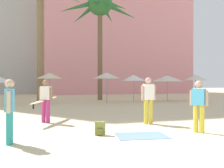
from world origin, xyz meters
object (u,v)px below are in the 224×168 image
(cafe_umbrella_5, at_px, (196,78))
(person_near_right, at_px, (10,109))
(person_far_right, at_px, (199,104))
(cafe_umbrella_2, at_px, (107,76))
(palm_tree_left, at_px, (100,9))
(cafe_umbrella_6, at_px, (167,78))
(backpack, at_px, (100,129))
(person_mid_left, at_px, (148,98))
(cafe_umbrella_1, at_px, (50,76))
(beach_towel, at_px, (141,136))
(cafe_umbrella_3, at_px, (134,78))
(person_mid_right, at_px, (46,99))

(cafe_umbrella_5, height_order, person_near_right, cafe_umbrella_5)
(person_far_right, bearing_deg, cafe_umbrella_2, -126.39)
(palm_tree_left, xyz_separation_m, cafe_umbrella_6, (5.20, -3.35, -6.49))
(cafe_umbrella_5, height_order, backpack, cafe_umbrella_5)
(backpack, relative_size, person_near_right, 0.25)
(palm_tree_left, distance_m, cafe_umbrella_2, 7.30)
(backpack, xyz_separation_m, person_mid_left, (2.36, 1.51, 0.80))
(cafe_umbrella_2, height_order, person_near_right, cafe_umbrella_2)
(backpack, bearing_deg, person_near_right, -56.07)
(palm_tree_left, relative_size, cafe_umbrella_1, 4.25)
(palm_tree_left, relative_size, person_far_right, 6.05)
(cafe_umbrella_6, bearing_deg, person_far_right, -115.84)
(beach_towel, bearing_deg, palm_tree_left, 79.64)
(palm_tree_left, bearing_deg, cafe_umbrella_5, -24.03)
(cafe_umbrella_3, distance_m, cafe_umbrella_6, 3.08)
(cafe_umbrella_6, relative_size, person_mid_left, 1.53)
(cafe_umbrella_2, distance_m, cafe_umbrella_6, 5.61)
(cafe_umbrella_5, distance_m, person_mid_right, 16.10)
(beach_towel, distance_m, person_mid_left, 2.53)
(person_mid_right, height_order, person_near_right, person_mid_right)
(cafe_umbrella_1, bearing_deg, cafe_umbrella_6, -4.42)
(cafe_umbrella_3, distance_m, person_near_right, 15.41)
(beach_towel, xyz_separation_m, person_mid_right, (-2.64, 3.62, 0.93))
(backpack, bearing_deg, cafe_umbrella_2, -171.48)
(cafe_umbrella_2, bearing_deg, person_mid_left, -97.28)
(cafe_umbrella_3, bearing_deg, cafe_umbrella_1, 175.56)
(cafe_umbrella_2, xyz_separation_m, backpack, (-3.67, -11.72, -1.99))
(backpack, bearing_deg, person_far_right, 105.80)
(cafe_umbrella_3, height_order, person_mid_left, cafe_umbrella_3)
(palm_tree_left, distance_m, backpack, 17.94)
(person_far_right, distance_m, person_mid_left, 2.22)
(beach_towel, relative_size, person_mid_right, 0.55)
(palm_tree_left, height_order, cafe_umbrella_6, palm_tree_left)
(cafe_umbrella_2, bearing_deg, cafe_umbrella_3, 12.09)
(cafe_umbrella_1, height_order, person_mid_left, cafe_umbrella_1)
(cafe_umbrella_1, xyz_separation_m, cafe_umbrella_5, (12.72, -0.97, -0.08))
(cafe_umbrella_1, height_order, cafe_umbrella_3, cafe_umbrella_1)
(cafe_umbrella_2, bearing_deg, person_mid_right, -120.93)
(cafe_umbrella_3, bearing_deg, cafe_umbrella_2, -167.91)
(cafe_umbrella_6, xyz_separation_m, beach_towel, (-8.10, -12.51, -1.99))
(person_mid_right, bearing_deg, cafe_umbrella_5, -25.52)
(cafe_umbrella_3, xyz_separation_m, person_mid_left, (-3.83, -10.76, -1.02))
(person_mid_right, height_order, person_mid_left, person_mid_left)
(person_mid_right, xyz_separation_m, person_far_right, (4.64, -3.70, -0.01))
(person_far_right, bearing_deg, palm_tree_left, -127.29)
(beach_towel, height_order, person_mid_left, person_mid_left)
(cafe_umbrella_6, bearing_deg, cafe_umbrella_1, 175.58)
(cafe_umbrella_2, xyz_separation_m, cafe_umbrella_3, (2.52, 0.54, -0.16))
(cafe_umbrella_1, bearing_deg, cafe_umbrella_2, -13.84)
(cafe_umbrella_5, bearing_deg, person_mid_left, -133.11)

